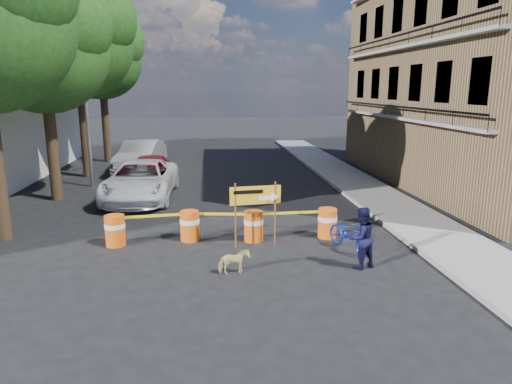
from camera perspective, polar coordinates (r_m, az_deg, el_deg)
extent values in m
plane|color=black|center=(12.62, -2.64, -7.73)|extent=(120.00, 120.00, 0.00)
cube|color=gray|center=(19.57, 14.63, -0.44)|extent=(2.40, 40.00, 0.15)
cube|color=olive|center=(23.57, 27.50, 15.28)|extent=(8.00, 16.00, 12.00)
cylinder|color=#332316|center=(19.86, -24.16, 5.80)|extent=(0.44, 0.44, 4.76)
sphere|color=#174C15|center=(19.82, -25.14, 16.08)|extent=(5.00, 5.00, 5.00)
sphere|color=#174C15|center=(19.17, -23.28, 18.96)|extent=(3.75, 3.75, 3.75)
sphere|color=#174C15|center=(20.61, -26.42, 13.89)|extent=(3.50, 3.50, 3.50)
cylinder|color=#332316|center=(24.63, -20.71, 7.91)|extent=(0.44, 0.44, 5.32)
sphere|color=#174C15|center=(24.66, -21.47, 17.16)|extent=(5.40, 5.40, 5.40)
sphere|color=#174C15|center=(24.03, -19.71, 19.72)|extent=(4.05, 4.05, 4.05)
sphere|color=#174C15|center=(25.47, -22.75, 15.18)|extent=(3.78, 3.78, 3.78)
cylinder|color=#332316|center=(29.50, -18.30, 8.39)|extent=(0.44, 0.44, 4.93)
sphere|color=#174C15|center=(29.48, -18.82, 15.56)|extent=(4.80, 4.80, 4.80)
sphere|color=#174C15|center=(28.91, -17.46, 17.46)|extent=(3.60, 3.60, 3.60)
sphere|color=#174C15|center=(30.19, -19.85, 14.06)|extent=(3.36, 3.36, 3.36)
cylinder|color=gray|center=(21.95, -20.54, 10.93)|extent=(0.16, 0.16, 8.00)
cylinder|color=gray|center=(22.10, -20.05, 21.15)|extent=(1.00, 0.12, 0.12)
cube|color=silver|center=(21.99, -18.68, 21.16)|extent=(0.35, 0.18, 0.12)
cylinder|color=orange|center=(13.72, -17.20, -4.62)|extent=(0.56, 0.56, 0.90)
cylinder|color=white|center=(13.67, -17.24, -4.02)|extent=(0.58, 0.58, 0.14)
cylinder|color=orange|center=(13.69, -8.28, -4.20)|extent=(0.56, 0.56, 0.90)
cylinder|color=white|center=(13.64, -8.30, -3.60)|extent=(0.58, 0.58, 0.14)
cylinder|color=orange|center=(13.50, -0.31, -4.30)|extent=(0.56, 0.56, 0.90)
cylinder|color=white|center=(13.46, -0.31, -3.69)|extent=(0.58, 0.58, 0.14)
cylinder|color=orange|center=(13.97, 8.90, -3.87)|extent=(0.56, 0.56, 0.90)
cylinder|color=white|center=(13.93, 8.93, -3.28)|extent=(0.58, 0.58, 0.14)
cylinder|color=#592D19|center=(12.76, -2.58, -3.05)|extent=(0.05, 0.05, 1.88)
cylinder|color=#592D19|center=(13.01, 2.41, -2.73)|extent=(0.05, 0.05, 1.88)
cube|color=gold|center=(12.73, -0.06, -0.40)|extent=(1.46, 0.21, 0.52)
cube|color=white|center=(12.80, 1.23, -0.76)|extent=(0.42, 0.06, 0.13)
cone|color=white|center=(12.87, 2.45, -0.69)|extent=(0.26, 0.30, 0.27)
cube|color=black|center=(12.64, -0.97, -0.01)|extent=(0.83, 0.11, 0.10)
imported|color=black|center=(11.72, 12.98, -5.61)|extent=(0.94, 0.85, 1.58)
imported|color=#1530AB|center=(12.84, 11.71, -3.44)|extent=(0.90, 1.09, 1.78)
imported|color=#DCC67E|center=(11.21, -2.76, -8.71)|extent=(0.80, 0.47, 0.63)
imported|color=white|center=(19.09, -14.22, 1.41)|extent=(2.82, 5.68, 1.55)
imported|color=maroon|center=(21.14, -13.08, 2.50)|extent=(1.90, 4.47, 1.51)
imported|color=#B0B2B7|center=(25.47, -14.18, 4.37)|extent=(2.41, 5.32, 1.69)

